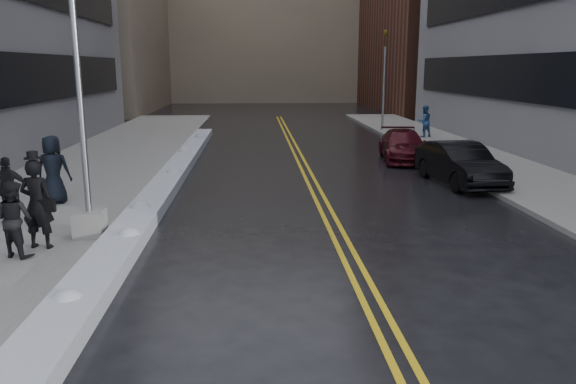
{
  "coord_description": "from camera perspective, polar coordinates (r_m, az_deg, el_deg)",
  "views": [
    {
      "loc": [
        0.51,
        -10.67,
        3.98
      ],
      "look_at": [
        1.22,
        1.25,
        1.3
      ],
      "focal_mm": 35.0,
      "sensor_mm": 36.0,
      "label": 1
    }
  ],
  "objects": [
    {
      "name": "lane_line_left",
      "position": [
        21.13,
        1.63,
        1.8
      ],
      "size": [
        0.12,
        50.0,
        0.01
      ],
      "primitive_type": "cube",
      "color": "gold",
      "rests_on": "ground"
    },
    {
      "name": "ground",
      "position": [
        11.4,
        -5.83,
        -7.85
      ],
      "size": [
        160.0,
        160.0,
        0.0
      ],
      "primitive_type": "plane",
      "color": "black",
      "rests_on": "ground"
    },
    {
      "name": "pedestrian_c",
      "position": [
        17.28,
        -22.75,
        2.13
      ],
      "size": [
        0.98,
        0.66,
        1.94
      ],
      "primitive_type": "imported",
      "rotation": [
        0.0,
        0.0,
        3.09
      ],
      "color": "black",
      "rests_on": "sidewalk_west"
    },
    {
      "name": "pedestrian_d",
      "position": [
        15.78,
        -26.51,
        0.28
      ],
      "size": [
        1.01,
        0.58,
        1.63
      ],
      "primitive_type": "imported",
      "rotation": [
        0.0,
        0.0,
        3.34
      ],
      "color": "black",
      "rests_on": "sidewalk_west"
    },
    {
      "name": "fire_hydrant",
      "position": [
        22.61,
        18.7,
        3.25
      ],
      "size": [
        0.26,
        0.26,
        0.73
      ],
      "color": "maroon",
      "rests_on": "sidewalk_east"
    },
    {
      "name": "car_black",
      "position": [
        20.07,
        17.02,
        2.76
      ],
      "size": [
        2.0,
        4.54,
        1.45
      ],
      "primitive_type": "imported",
      "rotation": [
        0.0,
        0.0,
        0.11
      ],
      "color": "black",
      "rests_on": "ground"
    },
    {
      "name": "lamppost",
      "position": [
        13.31,
        -20.14,
        5.64
      ],
      "size": [
        0.65,
        0.65,
        7.62
      ],
      "color": "gray",
      "rests_on": "sidewalk_west"
    },
    {
      "name": "sidewalk_west",
      "position": [
        21.95,
        -19.95,
        1.63
      ],
      "size": [
        5.5,
        50.0,
        0.15
      ],
      "primitive_type": "cube",
      "color": "gray",
      "rests_on": "ground"
    },
    {
      "name": "building_far",
      "position": [
        71.04,
        -2.34,
        18.3
      ],
      "size": [
        36.0,
        16.0,
        22.0
      ],
      "primitive_type": "cube",
      "color": "gray",
      "rests_on": "ground"
    },
    {
      "name": "pedestrian_b",
      "position": [
        12.72,
        -26.03,
        -2.47
      ],
      "size": [
        0.95,
        0.87,
        1.59
      ],
      "primitive_type": "imported",
      "rotation": [
        0.0,
        0.0,
        2.7
      ],
      "color": "black",
      "rests_on": "sidewalk_west"
    },
    {
      "name": "car_maroon",
      "position": [
        24.74,
        11.63,
        4.64
      ],
      "size": [
        2.36,
        4.65,
        1.29
      ],
      "primitive_type": "imported",
      "rotation": [
        0.0,
        0.0,
        -0.13
      ],
      "color": "#3B0912",
      "rests_on": "ground"
    },
    {
      "name": "pedestrian_fedora",
      "position": [
        13.06,
        -24.13,
        -1.12
      ],
      "size": [
        0.77,
        0.56,
        1.94
      ],
      "primitive_type": "imported",
      "rotation": [
        0.0,
        0.0,
        3.0
      ],
      "color": "black",
      "rests_on": "sidewalk_west"
    },
    {
      "name": "pedestrian_east",
      "position": [
        32.13,
        13.68,
        6.99
      ],
      "size": [
        1.0,
        0.89,
        1.73
      ],
      "primitive_type": "imported",
      "rotation": [
        0.0,
        0.0,
        3.47
      ],
      "color": "navy",
      "rests_on": "sidewalk_east"
    },
    {
      "name": "building_west_far",
      "position": [
        57.19,
        -20.61,
        16.91
      ],
      "size": [
        14.0,
        22.0,
        18.0
      ],
      "primitive_type": "cube",
      "color": "gray",
      "rests_on": "ground"
    },
    {
      "name": "traffic_signal",
      "position": [
        35.59,
        9.74,
        11.54
      ],
      "size": [
        0.16,
        0.2,
        6.0
      ],
      "color": "gray",
      "rests_on": "sidewalk_east"
    },
    {
      "name": "sidewalk_east",
      "position": [
        23.08,
        20.92,
        2.07
      ],
      "size": [
        4.0,
        50.0,
        0.15
      ],
      "primitive_type": "cube",
      "color": "gray",
      "rests_on": "ground"
    },
    {
      "name": "lane_line_right",
      "position": [
        21.16,
        2.44,
        1.8
      ],
      "size": [
        0.12,
        50.0,
        0.01
      ],
      "primitive_type": "cube",
      "color": "gold",
      "rests_on": "ground"
    },
    {
      "name": "snow_ridge",
      "position": [
        19.28,
        -12.19,
        0.96
      ],
      "size": [
        0.9,
        30.0,
        0.34
      ],
      "primitive_type": "cube",
      "color": "silver",
      "rests_on": "ground"
    }
  ]
}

